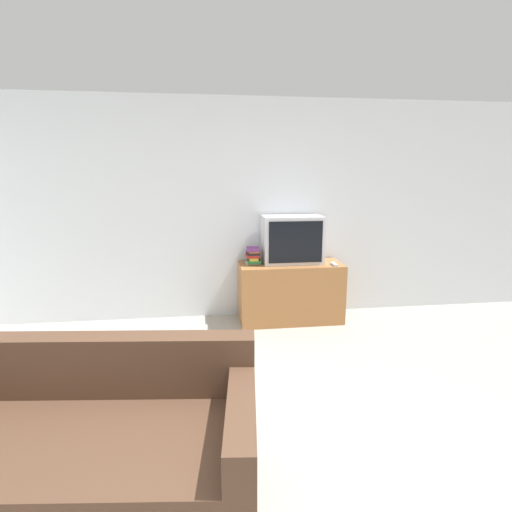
# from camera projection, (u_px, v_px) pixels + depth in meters

# --- Properties ---
(ground_plane) EXTENTS (14.00, 14.00, 0.00)m
(ground_plane) POSITION_uv_depth(u_px,v_px,m) (266.00, 511.00, 2.09)
(ground_plane) COLOR #9E998E
(wall_back) EXTENTS (9.00, 0.06, 2.60)m
(wall_back) POSITION_uv_depth(u_px,v_px,m) (227.00, 211.00, 4.76)
(wall_back) COLOR silver
(wall_back) RESTS_ON ground_plane
(tv_stand) EXTENTS (1.21, 0.52, 0.70)m
(tv_stand) POSITION_uv_depth(u_px,v_px,m) (290.00, 292.00, 4.75)
(tv_stand) COLOR #9E6638
(tv_stand) RESTS_ON ground_plane
(television) EXTENTS (0.70, 0.40, 0.55)m
(television) POSITION_uv_depth(u_px,v_px,m) (292.00, 239.00, 4.69)
(television) COLOR silver
(television) RESTS_ON tv_stand
(couch) EXTENTS (2.11, 1.11, 0.83)m
(couch) POSITION_uv_depth(u_px,v_px,m) (60.00, 459.00, 2.06)
(couch) COLOR #4C3323
(couch) RESTS_ON ground_plane
(book_stack) EXTENTS (0.18, 0.23, 0.19)m
(book_stack) POSITION_uv_depth(u_px,v_px,m) (253.00, 256.00, 4.65)
(book_stack) COLOR silver
(book_stack) RESTS_ON tv_stand
(remote_on_stand) EXTENTS (0.05, 0.17, 0.02)m
(remote_on_stand) POSITION_uv_depth(u_px,v_px,m) (334.00, 264.00, 4.59)
(remote_on_stand) COLOR #B7B7B7
(remote_on_stand) RESTS_ON tv_stand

